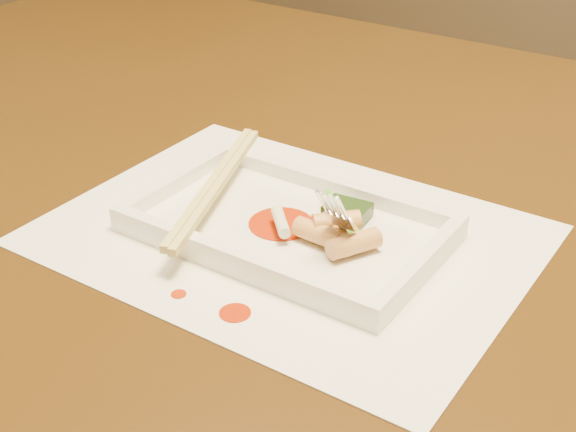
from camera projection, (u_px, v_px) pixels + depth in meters
The scene contains 20 objects.
table at pixel (287, 232), 0.89m from camera, with size 1.40×0.90×0.75m.
placemat at pixel (288, 235), 0.69m from camera, with size 0.40×0.30×0.00m, color white.
sauce_splatter_a at pixel (235, 313), 0.59m from camera, with size 0.02×0.02×0.00m, color #AA2505.
sauce_splatter_b at pixel (179, 294), 0.61m from camera, with size 0.01×0.01×0.00m, color #AA2505.
plate_base at pixel (288, 230), 0.69m from camera, with size 0.26×0.16×0.01m, color white.
plate_rim_far at pixel (333, 185), 0.73m from camera, with size 0.26×0.01×0.01m, color white.
plate_rim_near at pixel (235, 259), 0.63m from camera, with size 0.26×0.01×0.01m, color white.
plate_rim_left at pixel (177, 181), 0.74m from camera, with size 0.01×0.14×0.01m, color white.
plate_rim_right at pixel (421, 264), 0.62m from camera, with size 0.01×0.14×0.01m, color white.
veg_piece at pixel (347, 211), 0.69m from camera, with size 0.04×0.03×0.01m, color black.
scallion_white at pixel (281, 222), 0.67m from camera, with size 0.01×0.01×0.04m, color #EAEACC.
scallion_green at pixel (343, 217), 0.67m from camera, with size 0.01×0.01×0.09m, color #399618.
chopstick_a at pixel (212, 183), 0.71m from camera, with size 0.01×0.23×0.01m, color #CCBB66.
chopstick_b at pixel (219, 185), 0.71m from camera, with size 0.01×0.23×0.01m, color #CCBB66.
fork at pixel (375, 160), 0.63m from camera, with size 0.09×0.10×0.14m, color silver, non-canonical shape.
sauce_blob_0 at pixel (281, 224), 0.69m from camera, with size 0.06×0.06×0.00m, color #AA2505.
rice_cake_0 at pixel (354, 244), 0.64m from camera, with size 0.02×0.02×0.04m, color tan.
rice_cake_1 at pixel (319, 233), 0.65m from camera, with size 0.02×0.02×0.04m, color tan.
rice_cake_2 at pixel (336, 222), 0.66m from camera, with size 0.02×0.02×0.04m, color tan.
rice_cake_3 at pixel (338, 234), 0.65m from camera, with size 0.02×0.02×0.05m, color tan.
Camera 1 is at (0.42, -0.63, 1.11)m, focal length 50.00 mm.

